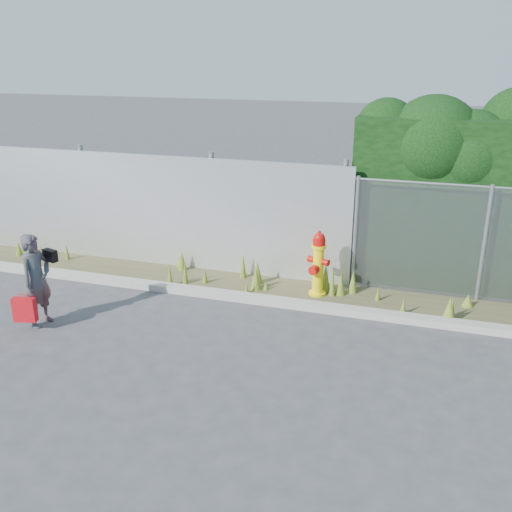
{
  "coord_description": "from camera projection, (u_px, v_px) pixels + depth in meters",
  "views": [
    {
      "loc": [
        2.21,
        -6.73,
        4.12
      ],
      "look_at": [
        -0.3,
        1.4,
        1.0
      ],
      "focal_mm": 40.0,
      "sensor_mm": 36.0,
      "label": 1
    }
  ],
  "objects": [
    {
      "name": "corrugated_fence",
      "position": [
        138.0,
        209.0,
        11.28
      ],
      "size": [
        8.5,
        0.21,
        2.3
      ],
      "color": "silver",
      "rests_on": "ground"
    },
    {
      "name": "black_shoulder_bag",
      "position": [
        50.0,
        255.0,
        8.85
      ],
      "size": [
        0.25,
        0.1,
        0.19
      ],
      "rotation": [
        0.0,
        0.0,
        -0.28
      ],
      "color": "black"
    },
    {
      "name": "woman",
      "position": [
        37.0,
        280.0,
        8.78
      ],
      "size": [
        0.41,
        0.58,
        1.49
      ],
      "primitive_type": "imported",
      "rotation": [
        0.0,
        0.0,
        1.46
      ],
      "color": "#0F5C61",
      "rests_on": "ground"
    },
    {
      "name": "curb",
      "position": [
        280.0,
        302.0,
        9.66
      ],
      "size": [
        16.0,
        0.22,
        0.12
      ],
      "primitive_type": "cube",
      "color": "#9B948C",
      "rests_on": "ground"
    },
    {
      "name": "weed_strip",
      "position": [
        321.0,
        288.0,
        10.06
      ],
      "size": [
        16.0,
        1.22,
        0.55
      ],
      "color": "#484329",
      "rests_on": "ground"
    },
    {
      "name": "ground",
      "position": [
        247.0,
        357.0,
        8.06
      ],
      "size": [
        80.0,
        80.0,
        0.0
      ],
      "primitive_type": "plane",
      "color": "#3F3E41",
      "rests_on": "ground"
    },
    {
      "name": "fire_hydrant",
      "position": [
        318.0,
        265.0,
        9.87
      ],
      "size": [
        0.4,
        0.36,
        1.19
      ],
      "rotation": [
        0.0,
        0.0,
        -0.32
      ],
      "color": "yellow",
      "rests_on": "ground"
    },
    {
      "name": "red_tote_bag",
      "position": [
        25.0,
        310.0,
        8.68
      ],
      "size": [
        0.35,
        0.13,
        0.45
      ],
      "rotation": [
        0.0,
        0.0,
        0.21
      ],
      "color": "#B50E0A"
    }
  ]
}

